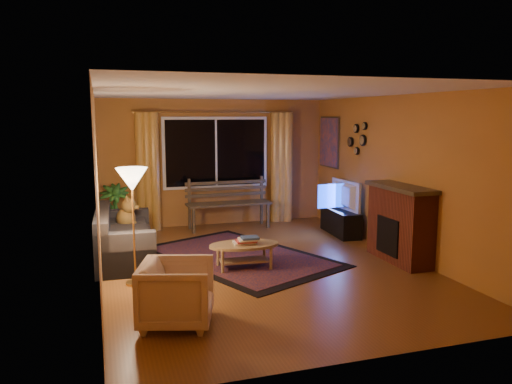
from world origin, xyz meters
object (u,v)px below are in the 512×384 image
object	(u,v)px
floor_lamp	(134,227)
tv_console	(341,222)
sofa	(125,235)
coffee_table	(244,256)
armchair	(177,290)
bench	(229,216)

from	to	relation	value
floor_lamp	tv_console	world-z (taller)	floor_lamp
sofa	coffee_table	world-z (taller)	sofa
tv_console	coffee_table	bearing A→B (deg)	-143.42
coffee_table	tv_console	size ratio (longest dim) A/B	0.92
sofa	armchair	xyz separation A→B (m)	(0.40, -2.63, -0.01)
armchair	floor_lamp	xyz separation A→B (m)	(-0.33, 1.43, 0.39)
bench	sofa	size ratio (longest dim) A/B	0.85
sofa	floor_lamp	distance (m)	1.26
bench	armchair	bearing A→B (deg)	-112.27
coffee_table	floor_lamp	bearing A→B (deg)	-171.92
bench	tv_console	xyz separation A→B (m)	(1.86, -1.08, -0.02)
armchair	tv_console	distance (m)	4.71
sofa	armchair	distance (m)	2.66
armchair	coffee_table	xyz separation A→B (m)	(1.21, 1.65, -0.19)
bench	coffee_table	xyz separation A→B (m)	(-0.43, -2.57, -0.06)
armchair	tv_console	size ratio (longest dim) A/B	0.68
tv_console	armchair	bearing A→B (deg)	-134.54
floor_lamp	armchair	bearing A→B (deg)	-76.98
sofa	floor_lamp	size ratio (longest dim) A/B	1.25
bench	floor_lamp	world-z (taller)	floor_lamp
sofa	coffee_table	distance (m)	1.90
floor_lamp	tv_console	size ratio (longest dim) A/B	1.40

